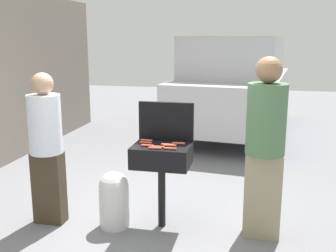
% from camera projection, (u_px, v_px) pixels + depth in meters
% --- Properties ---
extents(ground_plane, '(24.00, 24.00, 0.00)m').
position_uv_depth(ground_plane, '(137.00, 225.00, 4.40)').
color(ground_plane, slate).
extents(bbq_grill, '(0.60, 0.44, 0.90)m').
position_uv_depth(bbq_grill, '(162.00, 158.00, 4.23)').
color(bbq_grill, black).
rests_on(bbq_grill, ground).
extents(grill_lid_open, '(0.60, 0.05, 0.42)m').
position_uv_depth(grill_lid_open, '(166.00, 121.00, 4.36)').
color(grill_lid_open, black).
rests_on(grill_lid_open, bbq_grill).
extents(hot_dog_0, '(0.13, 0.03, 0.03)m').
position_uv_depth(hot_dog_0, '(158.00, 147.00, 4.09)').
color(hot_dog_0, '#B74C33').
rests_on(hot_dog_0, bbq_grill).
extents(hot_dog_1, '(0.13, 0.04, 0.03)m').
position_uv_depth(hot_dog_1, '(167.00, 145.00, 4.17)').
color(hot_dog_1, '#B74C33').
rests_on(hot_dog_1, bbq_grill).
extents(hot_dog_2, '(0.13, 0.03, 0.03)m').
position_uv_depth(hot_dog_2, '(155.00, 148.00, 4.04)').
color(hot_dog_2, '#C6593D').
rests_on(hot_dog_2, bbq_grill).
extents(hot_dog_3, '(0.13, 0.03, 0.03)m').
position_uv_depth(hot_dog_3, '(170.00, 146.00, 4.13)').
color(hot_dog_3, '#B74C33').
rests_on(hot_dog_3, bbq_grill).
extents(hot_dog_4, '(0.13, 0.04, 0.03)m').
position_uv_depth(hot_dog_4, '(179.00, 143.00, 4.22)').
color(hot_dog_4, '#B74C33').
rests_on(hot_dog_4, bbq_grill).
extents(hot_dog_5, '(0.13, 0.04, 0.03)m').
position_uv_depth(hot_dog_5, '(147.00, 140.00, 4.34)').
color(hot_dog_5, '#B74C33').
rests_on(hot_dog_5, bbq_grill).
extents(hot_dog_6, '(0.13, 0.03, 0.03)m').
position_uv_depth(hot_dog_6, '(146.00, 143.00, 4.25)').
color(hot_dog_6, '#AD4228').
rests_on(hot_dog_6, bbq_grill).
extents(hot_dog_7, '(0.13, 0.03, 0.03)m').
position_uv_depth(hot_dog_7, '(147.00, 146.00, 4.14)').
color(hot_dog_7, '#B74C33').
rests_on(hot_dog_7, bbq_grill).
extents(hot_dog_8, '(0.13, 0.03, 0.03)m').
position_uv_depth(hot_dog_8, '(170.00, 149.00, 4.03)').
color(hot_dog_8, '#B74C33').
rests_on(hot_dog_8, bbq_grill).
extents(propane_tank, '(0.32, 0.32, 0.62)m').
position_uv_depth(propane_tank, '(114.00, 198.00, 4.31)').
color(propane_tank, silver).
rests_on(propane_tank, ground).
extents(person_left, '(0.35, 0.35, 1.65)m').
position_uv_depth(person_left, '(46.00, 144.00, 4.30)').
color(person_left, '#3F3323').
rests_on(person_left, ground).
extents(person_right, '(0.38, 0.38, 1.83)m').
position_uv_depth(person_right, '(265.00, 143.00, 3.96)').
color(person_right, gray).
rests_on(person_right, ground).
extents(parked_minivan, '(2.44, 4.59, 2.02)m').
position_uv_depth(parked_minivan, '(235.00, 85.00, 8.46)').
color(parked_minivan, '#B7B7BC').
rests_on(parked_minivan, ground).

